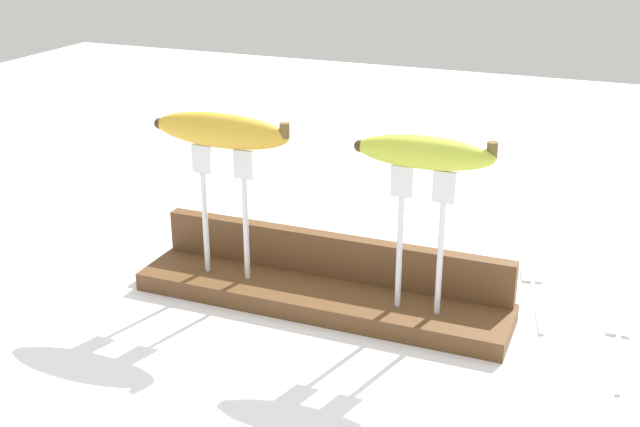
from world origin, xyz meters
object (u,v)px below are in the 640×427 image
(banana_raised_left, at_px, (221,130))
(banana_raised_right, at_px, (425,152))
(fork_stand_left, at_px, (224,200))
(fork_fallen_near, at_px, (618,343))
(fork_stand_right, at_px, (421,227))
(fork_fallen_far, at_px, (534,290))

(banana_raised_left, height_order, banana_raised_right, banana_raised_left)
(fork_stand_left, bearing_deg, fork_fallen_near, 5.10)
(fork_stand_left, relative_size, fork_stand_right, 0.97)
(banana_raised_left, height_order, fork_fallen_near, banana_raised_left)
(fork_stand_left, height_order, fork_fallen_far, fork_stand_left)
(fork_fallen_near, bearing_deg, fork_stand_right, -169.30)
(fork_stand_left, distance_m, fork_stand_right, 0.25)
(fork_stand_left, xyz_separation_m, banana_raised_right, (0.25, -0.00, 0.09))
(fork_stand_left, height_order, banana_raised_left, banana_raised_left)
(banana_raised_right, height_order, fork_fallen_near, banana_raised_right)
(fork_fallen_near, distance_m, fork_fallen_far, 0.15)
(fork_stand_right, height_order, fork_fallen_near, fork_stand_right)
(fork_fallen_far, bearing_deg, fork_stand_left, -158.77)
(fork_fallen_near, bearing_deg, fork_fallen_far, 137.02)
(banana_raised_right, bearing_deg, fork_stand_left, 180.00)
(fork_stand_right, relative_size, banana_raised_right, 1.09)
(banana_raised_left, distance_m, fork_fallen_far, 0.45)
(banana_raised_left, xyz_separation_m, fork_fallen_far, (0.37, 0.14, -0.21))
(fork_stand_right, xyz_separation_m, fork_fallen_near, (0.23, 0.04, -0.12))
(fork_stand_right, distance_m, banana_raised_right, 0.09)
(fork_stand_left, xyz_separation_m, fork_fallen_far, (0.37, 0.14, -0.12))
(fork_stand_left, height_order, fork_fallen_near, fork_stand_left)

